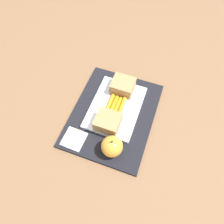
# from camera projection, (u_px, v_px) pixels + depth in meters

# --- Properties ---
(ground_plane) EXTENTS (2.40, 2.40, 0.00)m
(ground_plane) POSITION_uv_depth(u_px,v_px,m) (113.00, 115.00, 0.75)
(ground_plane) COLOR brown
(lunchbag_mat) EXTENTS (0.36, 0.28, 0.01)m
(lunchbag_mat) POSITION_uv_depth(u_px,v_px,m) (113.00, 114.00, 0.75)
(lunchbag_mat) COLOR black
(lunchbag_mat) RESTS_ON ground_plane
(food_tray) EXTENTS (0.23, 0.17, 0.01)m
(food_tray) POSITION_uv_depth(u_px,v_px,m) (116.00, 107.00, 0.75)
(food_tray) COLOR white
(food_tray) RESTS_ON lunchbag_mat
(sandwich_half_left) EXTENTS (0.07, 0.08, 0.04)m
(sandwich_half_left) POSITION_uv_depth(u_px,v_px,m) (123.00, 86.00, 0.76)
(sandwich_half_left) COLOR #9E7A4C
(sandwich_half_left) RESTS_ON food_tray
(sandwich_half_right) EXTENTS (0.07, 0.08, 0.04)m
(sandwich_half_right) POSITION_uv_depth(u_px,v_px,m) (108.00, 122.00, 0.69)
(sandwich_half_right) COLOR #9E7A4C
(sandwich_half_right) RESTS_ON food_tray
(carrot_sticks_bundle) EXTENTS (0.08, 0.06, 0.02)m
(carrot_sticks_bundle) POSITION_uv_depth(u_px,v_px,m) (116.00, 105.00, 0.74)
(carrot_sticks_bundle) COLOR orange
(carrot_sticks_bundle) RESTS_ON food_tray
(apple) EXTENTS (0.07, 0.07, 0.08)m
(apple) POSITION_uv_depth(u_px,v_px,m) (112.00, 146.00, 0.64)
(apple) COLOR gold
(apple) RESTS_ON lunchbag_mat
(paper_napkin) EXTENTS (0.07, 0.07, 0.00)m
(paper_napkin) POSITION_uv_depth(u_px,v_px,m) (74.00, 139.00, 0.69)
(paper_napkin) COLOR white
(paper_napkin) RESTS_ON lunchbag_mat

